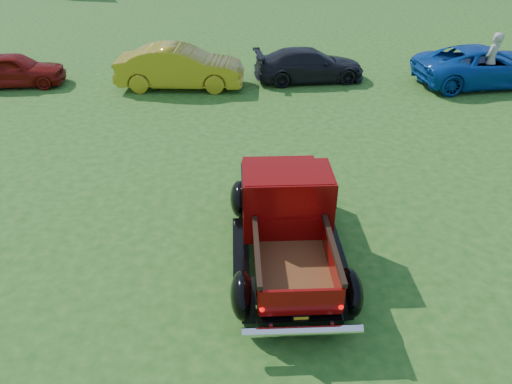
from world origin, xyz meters
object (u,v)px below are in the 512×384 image
spectator (491,62)px  pickup_truck (286,213)px  show_car_red (14,69)px  show_car_grey (309,65)px  show_car_yellow (180,67)px  show_car_blue (484,66)px

spectator → pickup_truck: bearing=8.4°
show_car_red → show_car_grey: (10.60, 0.23, -0.01)m
show_car_yellow → spectator: (10.75, -0.61, 0.26)m
show_car_blue → spectator: size_ratio=2.48×
pickup_truck → show_car_red: (-8.89, 9.95, -0.22)m
show_car_grey → spectator: bearing=-107.5°
show_car_red → show_car_yellow: show_car_yellow is taller
show_car_red → show_car_yellow: size_ratio=0.78×
show_car_yellow → show_car_blue: bearing=-87.1°
show_car_red → show_car_blue: 16.79m
show_car_yellow → show_car_red: bearing=89.5°
show_car_yellow → spectator: bearing=-90.1°
show_car_blue → pickup_truck: bearing=133.0°
show_car_grey → show_car_blue: size_ratio=0.82×
pickup_truck → show_car_red: pickup_truck is taller
pickup_truck → spectator: spectator is taller
pickup_truck → show_car_blue: 12.37m
show_car_grey → spectator: 6.24m
show_car_yellow → show_car_grey: size_ratio=1.10×
show_car_grey → spectator: spectator is taller
pickup_truck → show_car_grey: (1.71, 10.18, -0.22)m
pickup_truck → show_car_red: 13.34m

